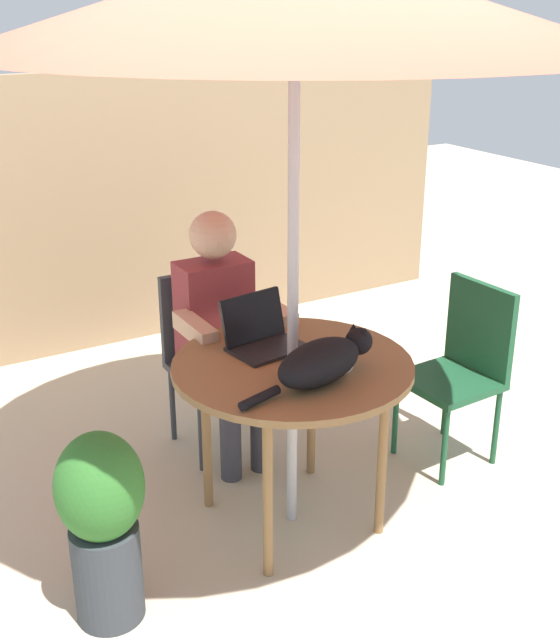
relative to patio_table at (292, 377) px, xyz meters
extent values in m
plane|color=#BCAD93|center=(0.00, 0.00, -0.68)|extent=(14.00, 14.00, 0.00)
cube|color=#937756|center=(0.00, 2.27, 0.17)|extent=(5.09, 0.08, 1.72)
cylinder|color=olive|center=(0.00, 0.00, 0.05)|extent=(0.98, 0.98, 0.03)
cylinder|color=olive|center=(0.27, 0.27, -0.32)|extent=(0.04, 0.04, 0.72)
cylinder|color=olive|center=(-0.27, 0.27, -0.32)|extent=(0.04, 0.04, 0.72)
cylinder|color=olive|center=(-0.27, -0.27, -0.32)|extent=(0.04, 0.04, 0.72)
cylinder|color=olive|center=(0.27, -0.27, -0.32)|extent=(0.04, 0.04, 0.72)
cylinder|color=#B7B7BC|center=(0.00, 0.00, 0.37)|extent=(0.04, 0.04, 2.11)
cube|color=#33383F|center=(0.00, 0.72, -0.26)|extent=(0.40, 0.40, 0.04)
cube|color=#33383F|center=(0.00, 0.90, -0.03)|extent=(0.40, 0.04, 0.44)
cylinder|color=#33383F|center=(0.17, 0.89, -0.48)|extent=(0.03, 0.03, 0.40)
cylinder|color=#33383F|center=(-0.17, 0.89, -0.48)|extent=(0.03, 0.03, 0.40)
cylinder|color=#33383F|center=(-0.17, 0.55, -0.48)|extent=(0.03, 0.03, 0.40)
cylinder|color=#33383F|center=(0.17, 0.55, -0.48)|extent=(0.03, 0.03, 0.40)
cube|color=#194C2D|center=(0.90, 0.05, -0.26)|extent=(0.42, 0.42, 0.04)
cube|color=#194C2D|center=(1.08, 0.06, -0.03)|extent=(0.06, 0.40, 0.44)
cylinder|color=#194C2D|center=(1.08, -0.11, -0.48)|extent=(0.03, 0.03, 0.40)
cylinder|color=#194C2D|center=(1.06, 0.23, -0.48)|extent=(0.03, 0.03, 0.40)
cylinder|color=#194C2D|center=(0.72, 0.21, -0.48)|extent=(0.03, 0.03, 0.40)
cylinder|color=#194C2D|center=(0.74, -0.13, -0.48)|extent=(0.03, 0.03, 0.40)
cube|color=maroon|center=(0.00, 0.72, 0.02)|extent=(0.34, 0.20, 0.54)
sphere|color=#DBAD89|center=(0.00, 0.71, 0.42)|extent=(0.22, 0.22, 0.22)
cube|color=#383842|center=(-0.08, 0.57, -0.20)|extent=(0.12, 0.30, 0.12)
cylinder|color=#383842|center=(-0.08, 0.42, -0.46)|extent=(0.10, 0.10, 0.44)
cube|color=#383842|center=(0.08, 0.57, -0.20)|extent=(0.12, 0.30, 0.12)
cylinder|color=#383842|center=(0.08, 0.42, -0.46)|extent=(0.10, 0.10, 0.44)
cube|color=#DBAD89|center=(-0.20, 0.50, 0.07)|extent=(0.08, 0.32, 0.08)
cube|color=#DBAD89|center=(0.20, 0.50, 0.07)|extent=(0.08, 0.32, 0.08)
cube|color=black|center=(-0.03, 0.15, 0.07)|extent=(0.33, 0.26, 0.02)
cube|color=black|center=(-0.04, 0.26, 0.18)|extent=(0.31, 0.10, 0.20)
cube|color=black|center=(-0.04, 0.27, 0.18)|extent=(0.30, 0.10, 0.20)
ellipsoid|color=black|center=(-0.01, -0.21, 0.15)|extent=(0.43, 0.28, 0.17)
sphere|color=black|center=(0.21, -0.15, 0.17)|extent=(0.11, 0.11, 0.11)
ellipsoid|color=white|center=(0.10, -0.18, 0.11)|extent=(0.15, 0.15, 0.09)
cylinder|color=black|center=(-0.29, -0.25, 0.09)|extent=(0.18, 0.08, 0.04)
cone|color=black|center=(0.22, -0.18, 0.22)|extent=(0.04, 0.04, 0.03)
cone|color=black|center=(0.21, -0.13, 0.22)|extent=(0.04, 0.04, 0.03)
cylinder|color=#33383D|center=(-0.88, -0.17, -0.49)|extent=(0.25, 0.25, 0.38)
ellipsoid|color=#2D6B28|center=(-0.88, -0.17, -0.13)|extent=(0.31, 0.31, 0.41)
camera|label=1|loc=(-1.54, -2.53, 1.45)|focal=45.48mm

